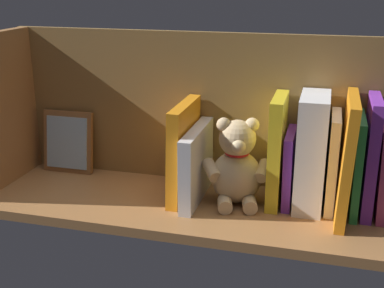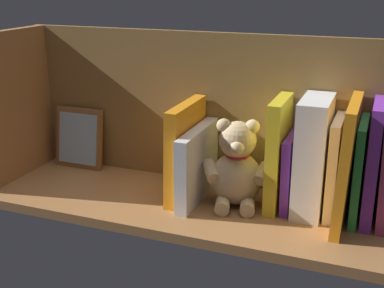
# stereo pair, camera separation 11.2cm
# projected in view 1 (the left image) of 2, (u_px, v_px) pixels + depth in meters

# --- Properties ---
(ground_plane) EXTENTS (0.98, 0.31, 0.02)m
(ground_plane) POSITION_uv_depth(u_px,v_px,m) (192.00, 205.00, 1.17)
(ground_plane) COLOR #9E6B3D
(shelf_back_panel) EXTENTS (0.98, 0.02, 0.37)m
(shelf_back_panel) POSITION_uv_depth(u_px,v_px,m) (207.00, 109.00, 1.23)
(shelf_back_panel) COLOR olive
(shelf_back_panel) RESTS_ON ground_plane
(shelf_side_divider) EXTENTS (0.02, 0.25, 0.37)m
(shelf_side_divider) POSITION_uv_depth(u_px,v_px,m) (2.00, 110.00, 1.22)
(shelf_side_divider) COLOR #9E6B3D
(shelf_side_divider) RESTS_ON ground_plane
(book_0) EXTENTS (0.03, 0.14, 0.20)m
(book_0) POSITION_uv_depth(u_px,v_px,m) (383.00, 170.00, 1.08)
(book_0) COLOR #B23F72
(book_0) RESTS_ON ground_plane
(book_1) EXTENTS (0.02, 0.14, 0.25)m
(book_1) POSITION_uv_depth(u_px,v_px,m) (370.00, 156.00, 1.08)
(book_1) COLOR purple
(book_1) RESTS_ON ground_plane
(book_2) EXTENTS (0.02, 0.15, 0.21)m
(book_2) POSITION_uv_depth(u_px,v_px,m) (357.00, 164.00, 1.09)
(book_2) COLOR green
(book_2) RESTS_ON ground_plane
(book_3) EXTENTS (0.03, 0.20, 0.26)m
(book_3) POSITION_uv_depth(u_px,v_px,m) (346.00, 158.00, 1.06)
(book_3) COLOR orange
(book_3) RESTS_ON ground_plane
(book_4) EXTENTS (0.02, 0.13, 0.21)m
(book_4) POSITION_uv_depth(u_px,v_px,m) (333.00, 162.00, 1.11)
(book_4) COLOR silver
(book_4) RESTS_ON ground_plane
(dictionary_thick_white) EXTENTS (0.06, 0.15, 0.25)m
(dictionary_thick_white) POSITION_uv_depth(u_px,v_px,m) (311.00, 152.00, 1.11)
(dictionary_thick_white) COLOR silver
(dictionary_thick_white) RESTS_ON ground_plane
(book_5) EXTENTS (0.02, 0.13, 0.17)m
(book_5) POSITION_uv_depth(u_px,v_px,m) (289.00, 167.00, 1.14)
(book_5) COLOR purple
(book_5) RESTS_ON ground_plane
(book_6) EXTENTS (0.03, 0.14, 0.24)m
(book_6) POSITION_uv_depth(u_px,v_px,m) (277.00, 150.00, 1.13)
(book_6) COLOR yellow
(book_6) RESTS_ON ground_plane
(teddy_bear) EXTENTS (0.16, 0.14, 0.20)m
(teddy_bear) POSITION_uv_depth(u_px,v_px,m) (237.00, 166.00, 1.13)
(teddy_bear) COLOR #D1B284
(teddy_bear) RESTS_ON ground_plane
(book_7) EXTENTS (0.03, 0.21, 0.17)m
(book_7) POSITION_uv_depth(u_px,v_px,m) (197.00, 164.00, 1.15)
(book_7) COLOR silver
(book_7) RESTS_ON ground_plane
(book_8) EXTENTS (0.03, 0.19, 0.22)m
(book_8) POSITION_uv_depth(u_px,v_px,m) (184.00, 150.00, 1.16)
(book_8) COLOR orange
(book_8) RESTS_ON ground_plane
(picture_frame_leaning) EXTENTS (0.13, 0.04, 0.16)m
(picture_frame_leaning) POSITION_uv_depth(u_px,v_px,m) (68.00, 142.00, 1.32)
(picture_frame_leaning) COLOR brown
(picture_frame_leaning) RESTS_ON ground_plane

